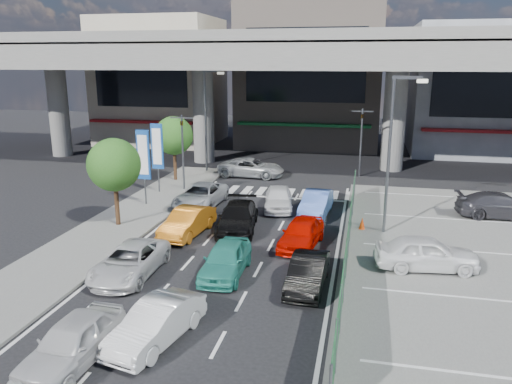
% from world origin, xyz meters
% --- Properties ---
extents(ground, '(120.00, 120.00, 0.00)m').
position_xyz_m(ground, '(0.00, 0.00, 0.00)').
color(ground, black).
rests_on(ground, ground).
extents(parking_lot, '(12.00, 28.00, 0.06)m').
position_xyz_m(parking_lot, '(11.00, 2.00, 0.03)').
color(parking_lot, '#61615F').
rests_on(parking_lot, ground).
extents(sidewalk_left, '(4.00, 30.00, 0.12)m').
position_xyz_m(sidewalk_left, '(-7.00, 4.00, 0.06)').
color(sidewalk_left, '#61615F').
rests_on(sidewalk_left, ground).
extents(fence_run, '(0.16, 22.00, 1.80)m').
position_xyz_m(fence_run, '(5.30, 1.00, 0.90)').
color(fence_run, '#1E582F').
rests_on(fence_run, ground).
extents(expressway, '(64.00, 14.00, 10.75)m').
position_xyz_m(expressway, '(0.00, 22.00, 8.76)').
color(expressway, slate).
rests_on(expressway, ground).
extents(building_west, '(12.00, 10.90, 13.00)m').
position_xyz_m(building_west, '(-16.00, 31.97, 6.49)').
color(building_west, '#AB9F8A').
rests_on(building_west, ground).
extents(building_center, '(14.00, 10.90, 15.00)m').
position_xyz_m(building_center, '(0.00, 32.97, 7.49)').
color(building_center, gray).
rests_on(building_center, ground).
extents(building_east, '(12.00, 10.90, 12.00)m').
position_xyz_m(building_east, '(16.00, 31.97, 5.99)').
color(building_east, gray).
rests_on(building_east, ground).
extents(traffic_light_left, '(1.60, 1.24, 5.20)m').
position_xyz_m(traffic_light_left, '(-6.20, 12.00, 3.94)').
color(traffic_light_left, '#595B60').
rests_on(traffic_light_left, ground).
extents(traffic_light_right, '(1.60, 1.24, 5.20)m').
position_xyz_m(traffic_light_right, '(5.50, 19.00, 3.94)').
color(traffic_light_right, '#595B60').
rests_on(traffic_light_right, ground).
extents(street_lamp_right, '(1.65, 0.22, 8.00)m').
position_xyz_m(street_lamp_right, '(7.17, 6.00, 4.77)').
color(street_lamp_right, '#595B60').
rests_on(street_lamp_right, ground).
extents(street_lamp_left, '(1.65, 0.22, 8.00)m').
position_xyz_m(street_lamp_left, '(-6.33, 18.00, 4.77)').
color(street_lamp_left, '#595B60').
rests_on(street_lamp_left, ground).
extents(signboard_near, '(0.80, 0.14, 4.70)m').
position_xyz_m(signboard_near, '(-7.20, 7.99, 3.06)').
color(signboard_near, '#595B60').
rests_on(signboard_near, ground).
extents(signboard_far, '(0.80, 0.14, 4.70)m').
position_xyz_m(signboard_far, '(-7.60, 10.99, 3.06)').
color(signboard_far, '#595B60').
rests_on(signboard_far, ground).
extents(tree_near, '(2.80, 2.80, 4.80)m').
position_xyz_m(tree_near, '(-7.00, 4.00, 3.39)').
color(tree_near, '#382314').
rests_on(tree_near, ground).
extents(tree_far, '(2.80, 2.80, 4.80)m').
position_xyz_m(tree_far, '(-7.80, 14.50, 3.39)').
color(tree_far, '#382314').
rests_on(tree_far, ground).
extents(van_white_back_left, '(1.86, 4.14, 1.38)m').
position_xyz_m(van_white_back_left, '(-2.31, -7.84, 0.69)').
color(van_white_back_left, silver).
rests_on(van_white_back_left, ground).
extents(hatch_white_back_mid, '(2.22, 4.17, 1.31)m').
position_xyz_m(hatch_white_back_mid, '(-0.36, -6.23, 0.65)').
color(hatch_white_back_mid, white).
rests_on(hatch_white_back_mid, ground).
extents(sedan_white_mid_left, '(2.19, 4.62, 1.27)m').
position_xyz_m(sedan_white_mid_left, '(-3.47, -1.76, 0.64)').
color(sedan_white_mid_left, silver).
rests_on(sedan_white_mid_left, ground).
extents(taxi_teal_mid, '(1.71, 4.08, 1.38)m').
position_xyz_m(taxi_teal_mid, '(0.39, -0.81, 0.69)').
color(taxi_teal_mid, teal).
rests_on(taxi_teal_mid, ground).
extents(hatch_black_mid_right, '(1.46, 3.90, 1.27)m').
position_xyz_m(hatch_black_mid_right, '(3.88, -1.33, 0.64)').
color(hatch_black_mid_right, black).
rests_on(hatch_black_mid_right, ground).
extents(taxi_orange_left, '(1.93, 4.33, 1.38)m').
position_xyz_m(taxi_orange_left, '(-2.86, 3.53, 0.69)').
color(taxi_orange_left, '#BB6715').
rests_on(taxi_orange_left, ground).
extents(sedan_black_mid, '(2.54, 4.97, 1.38)m').
position_xyz_m(sedan_black_mid, '(-0.54, 4.81, 0.69)').
color(sedan_black_mid, black).
rests_on(sedan_black_mid, ground).
extents(taxi_orange_right, '(2.12, 4.22, 1.38)m').
position_xyz_m(taxi_orange_right, '(3.05, 3.12, 0.69)').
color(taxi_orange_right, red).
rests_on(taxi_orange_right, ground).
extents(wagon_silver_front_left, '(2.47, 5.05, 1.38)m').
position_xyz_m(wagon_silver_front_left, '(-3.83, 8.54, 0.69)').
color(wagon_silver_front_left, '#B3B6BB').
rests_on(wagon_silver_front_left, ground).
extents(sedan_white_front_mid, '(2.26, 4.26, 1.38)m').
position_xyz_m(sedan_white_front_mid, '(0.90, 9.04, 0.69)').
color(sedan_white_front_mid, white).
rests_on(sedan_white_front_mid, ground).
extents(kei_truck_front_right, '(1.74, 4.28, 1.38)m').
position_xyz_m(kei_truck_front_right, '(3.23, 8.40, 0.69)').
color(kei_truck_front_right, '#4D6EC6').
rests_on(kei_truck_front_right, ground).
extents(crossing_wagon_silver, '(5.15, 2.54, 1.41)m').
position_xyz_m(crossing_wagon_silver, '(-2.64, 17.15, 0.70)').
color(crossing_wagon_silver, '#9A9EA1').
rests_on(crossing_wagon_silver, ground).
extents(parked_sedan_white, '(4.48, 2.23, 1.47)m').
position_xyz_m(parked_sedan_white, '(8.61, 1.46, 0.79)').
color(parked_sedan_white, white).
rests_on(parked_sedan_white, parking_lot).
extents(parked_sedan_dgrey, '(4.94, 2.23, 1.40)m').
position_xyz_m(parked_sedan_dgrey, '(13.50, 9.95, 0.76)').
color(parked_sedan_dgrey, '#35343A').
rests_on(parked_sedan_dgrey, parking_lot).
extents(traffic_cone, '(0.44, 0.44, 0.64)m').
position_xyz_m(traffic_cone, '(5.88, 6.21, 0.38)').
color(traffic_cone, '#FA470D').
rests_on(traffic_cone, parking_lot).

